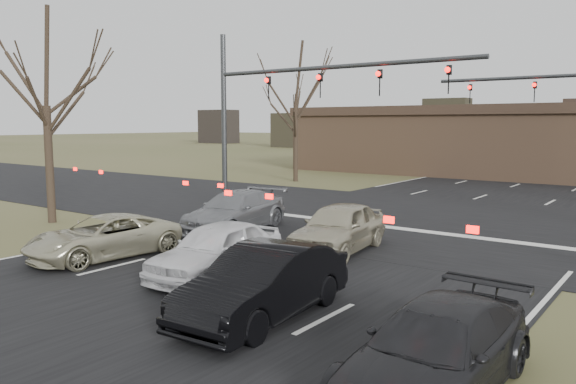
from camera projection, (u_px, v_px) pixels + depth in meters
name	position (u px, v px, depth m)	size (l,w,h in m)	color
ground	(94.00, 326.00, 11.10)	(360.00, 360.00, 0.00)	#4C4F2A
road_cross	(411.00, 220.00, 23.09)	(200.00, 14.00, 0.02)	black
building	(573.00, 142.00, 39.97)	(42.40, 10.40, 5.30)	#836047
mast_arm_near	(280.00, 98.00, 23.95)	(12.12, 0.24, 8.00)	#383A3D
tree_left_near	(44.00, 57.00, 21.87)	(5.10, 5.10, 8.50)	black
tree_left_far	(296.00, 73.00, 37.84)	(5.70, 5.70, 9.50)	black
car_silver_suv	(104.00, 237.00, 16.63)	(2.10, 4.55, 1.26)	beige
car_white_sedan	(217.00, 250.00, 14.53)	(1.72, 4.28, 1.46)	white
car_black_hatch	(264.00, 283.00, 11.44)	(1.58, 4.52, 1.49)	black
car_charcoal_sedan	(437.00, 350.00, 8.28)	(1.82, 4.48, 1.30)	black
car_grey_ahead	(235.00, 211.00, 20.84)	(2.05, 5.04, 1.46)	gray
car_silver_ahead	(339.00, 227.00, 17.42)	(1.81, 4.50, 1.53)	#B6AE93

